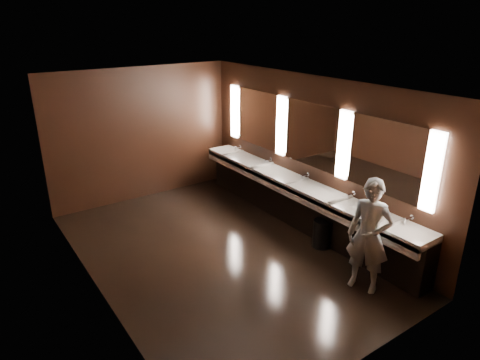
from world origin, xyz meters
name	(u,v)px	position (x,y,z in m)	size (l,w,h in m)	color
floor	(219,252)	(0.00, 0.00, 0.00)	(6.00, 6.00, 0.00)	black
ceiling	(215,85)	(0.00, 0.00, 2.80)	(4.00, 6.00, 0.02)	#2D2D2B
wall_back	(142,134)	(0.00, 3.00, 1.40)	(4.00, 0.02, 2.80)	black
wall_front	(370,257)	(0.00, -3.00, 1.40)	(4.00, 0.02, 2.80)	black
wall_left	(89,205)	(-2.00, 0.00, 1.40)	(0.02, 6.00, 2.80)	black
wall_right	(310,153)	(2.00, 0.00, 1.40)	(0.02, 6.00, 2.80)	black
sink_counter	(299,201)	(1.79, 0.00, 0.50)	(0.55, 5.40, 1.01)	black
mirror_band	(310,135)	(1.98, 0.00, 1.75)	(0.06, 5.03, 1.15)	white
person	(369,236)	(1.22, -2.06, 0.85)	(0.62, 0.41, 1.70)	#8CA3D1
trash_bin	(322,233)	(1.58, -0.84, 0.25)	(0.32, 0.32, 0.50)	black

